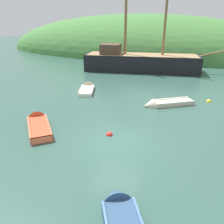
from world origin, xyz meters
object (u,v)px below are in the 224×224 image
object	(u,v)px
rowboat_far	(165,104)
buoy_yellow	(209,102)
rowboat_portside	(88,89)
rowboat_outer_left	(38,125)
sailing_ship	(140,65)
buoy_red	(109,135)

from	to	relation	value
rowboat_far	buoy_yellow	size ratio (longest dim) A/B	9.29
rowboat_far	rowboat_portside	bearing A→B (deg)	-45.02
buoy_yellow	rowboat_outer_left	bearing A→B (deg)	-136.80
sailing_ship	rowboat_far	xyz separation A→B (m)	(4.93, -10.25, -0.64)
rowboat_outer_left	buoy_red	bearing A→B (deg)	-124.68
rowboat_portside	buoy_red	world-z (taller)	rowboat_portside
buoy_red	rowboat_outer_left	bearing A→B (deg)	-169.73
rowboat_portside	buoy_red	size ratio (longest dim) A/B	9.18
rowboat_portside	rowboat_far	bearing A→B (deg)	-120.79
rowboat_far	rowboat_outer_left	bearing A→B (deg)	9.98
sailing_ship	buoy_yellow	distance (m)	11.38
sailing_ship	rowboat_outer_left	world-z (taller)	sailing_ship
sailing_ship	rowboat_outer_left	xyz separation A→B (m)	(-1.09, -16.61, -0.60)
rowboat_far	rowboat_portside	xyz separation A→B (m)	(-6.88, 1.02, -0.00)
rowboat_portside	rowboat_outer_left	xyz separation A→B (m)	(0.85, -7.38, 0.04)
rowboat_far	buoy_yellow	xyz separation A→B (m)	(2.90, 2.03, -0.09)
rowboat_far	buoy_yellow	bearing A→B (deg)	178.41
sailing_ship	buoy_yellow	bearing A→B (deg)	-59.25
rowboat_portside	rowboat_outer_left	bearing A→B (deg)	164.28
buoy_red	buoy_yellow	size ratio (longest dim) A/B	0.94
rowboat_far	buoy_red	world-z (taller)	rowboat_far
sailing_ship	buoy_red	distance (m)	16.16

